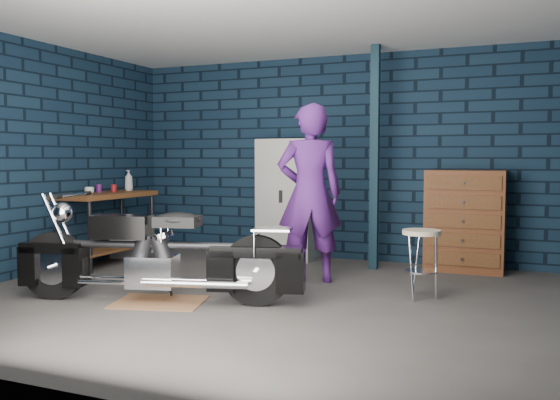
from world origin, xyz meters
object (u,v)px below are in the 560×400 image
at_px(motorcycle, 159,248).
at_px(person, 310,193).
at_px(locker, 288,199).
at_px(storage_bin, 133,246).
at_px(workbench, 107,228).
at_px(shop_stool, 421,264).
at_px(tool_chest, 465,221).

relative_size(motorcycle, person, 1.20).
xyz_separation_m(motorcycle, locker, (0.21, 2.72, 0.29)).
bearing_deg(person, locker, -84.03).
distance_m(storage_bin, locker, 2.20).
bearing_deg(workbench, locker, 31.82).
distance_m(workbench, person, 2.81).
relative_size(storage_bin, shop_stool, 0.76).
distance_m(motorcycle, shop_stool, 2.49).
relative_size(workbench, person, 0.73).
bearing_deg(person, workbench, -25.82).
bearing_deg(storage_bin, tool_chest, 9.87).
bearing_deg(motorcycle, tool_chest, 32.69).
xyz_separation_m(person, storage_bin, (-2.74, 0.55, -0.81)).
relative_size(storage_bin, tool_chest, 0.42).
xyz_separation_m(motorcycle, tool_chest, (2.48, 2.72, 0.09)).
distance_m(motorcycle, tool_chest, 3.68).
relative_size(person, storage_bin, 3.82).
bearing_deg(person, motorcycle, 31.04).
xyz_separation_m(motorcycle, person, (0.97, 1.43, 0.45)).
height_order(workbench, shop_stool, workbench).
xyz_separation_m(workbench, tool_chest, (4.26, 1.24, 0.15)).
bearing_deg(motorcycle, person, 40.76).
distance_m(workbench, shop_stool, 4.04).
height_order(person, tool_chest, person).
height_order(workbench, motorcycle, motorcycle).
distance_m(locker, tool_chest, 2.28).
bearing_deg(tool_chest, locker, 180.00).
bearing_deg(locker, workbench, -148.18).
height_order(person, shop_stool, person).
height_order(motorcycle, storage_bin, motorcycle).
height_order(person, locker, person).
bearing_deg(storage_bin, workbench, -92.29).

